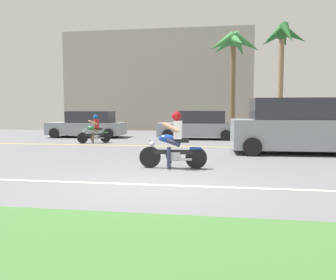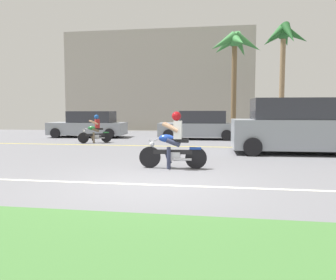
# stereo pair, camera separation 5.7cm
# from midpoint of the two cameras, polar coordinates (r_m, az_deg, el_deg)

# --- Properties ---
(ground) EXTENTS (56.00, 30.00, 0.04)m
(ground) POSITION_cam_midpoint_polar(r_m,az_deg,el_deg) (10.25, 0.51, -3.94)
(ground) COLOR slate
(grass_median) EXTENTS (56.00, 3.80, 0.06)m
(grass_median) POSITION_cam_midpoint_polar(r_m,az_deg,el_deg) (3.61, -17.25, -20.59)
(grass_median) COLOR #3D6B33
(grass_median) RESTS_ON ground
(lane_line_near) EXTENTS (50.40, 0.12, 0.01)m
(lane_line_near) POSITION_cam_midpoint_polar(r_m,az_deg,el_deg) (7.29, -3.00, -7.44)
(lane_line_near) COLOR silver
(lane_line_near) RESTS_ON ground
(lane_line_far) EXTENTS (50.40, 0.12, 0.01)m
(lane_line_far) POSITION_cam_midpoint_polar(r_m,az_deg,el_deg) (14.78, 3.11, -1.08)
(lane_line_far) COLOR yellow
(lane_line_far) RESTS_ON ground
(motorcyclist) EXTENTS (1.84, 0.60, 1.54)m
(motorcyclist) POSITION_cam_midpoint_polar(r_m,az_deg,el_deg) (9.23, 0.76, -0.74)
(motorcyclist) COLOR black
(motorcyclist) RESTS_ON ground
(suv_nearby) EXTENTS (4.68, 2.35, 1.99)m
(suv_nearby) POSITION_cam_midpoint_polar(r_m,az_deg,el_deg) (13.26, 20.29, 2.08)
(suv_nearby) COLOR #8C939E
(suv_nearby) RESTS_ON ground
(parked_car_0) EXTENTS (4.40, 2.06, 1.50)m
(parked_car_0) POSITION_cam_midpoint_polar(r_m,az_deg,el_deg) (20.34, -13.29, 2.44)
(parked_car_0) COLOR #8C939E
(parked_car_0) RESTS_ON ground
(parked_car_1) EXTENTS (4.25, 1.95, 1.53)m
(parked_car_1) POSITION_cam_midpoint_polar(r_m,az_deg,el_deg) (18.56, 4.98, 2.35)
(parked_car_1) COLOR #8C939E
(parked_car_1) RESTS_ON ground
(palm_tree_0) EXTENTS (3.01, 3.15, 7.06)m
(palm_tree_0) POSITION_cam_midpoint_polar(r_m,az_deg,el_deg) (23.76, 18.40, 15.00)
(palm_tree_0) COLOR #846B4C
(palm_tree_0) RESTS_ON ground
(palm_tree_1) EXTENTS (3.42, 3.41, 6.53)m
(palm_tree_1) POSITION_cam_midpoint_polar(r_m,az_deg,el_deg) (22.51, 10.79, 14.68)
(palm_tree_1) COLOR brown
(palm_tree_1) RESTS_ON ground
(motorcyclist_distant) EXTENTS (1.40, 0.94, 1.35)m
(motorcyclist_distant) POSITION_cam_midpoint_polar(r_m,az_deg,el_deg) (16.76, -12.26, 1.48)
(motorcyclist_distant) COLOR black
(motorcyclist_distant) RESTS_ON ground
(building_far) EXTENTS (14.84, 4.00, 7.72)m
(building_far) POSITION_cam_midpoint_polar(r_m,az_deg,el_deg) (28.57, -1.54, 9.62)
(building_far) COLOR #A8A399
(building_far) RESTS_ON ground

